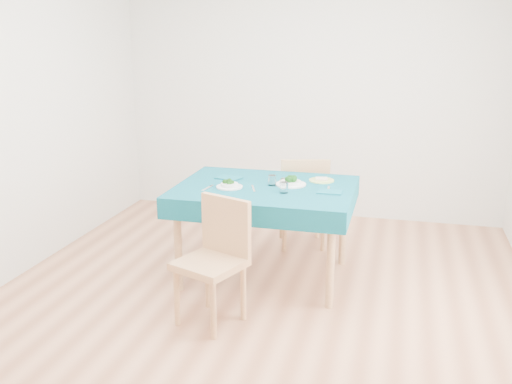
% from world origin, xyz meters
% --- Properties ---
extents(room_shell, '(4.02, 4.52, 2.73)m').
position_xyz_m(room_shell, '(0.00, 0.00, 1.35)').
color(room_shell, '#9F6242').
rests_on(room_shell, ground).
extents(table, '(1.37, 1.04, 0.76)m').
position_xyz_m(table, '(-0.05, 0.50, 0.38)').
color(table, '#084A5A').
rests_on(table, ground).
extents(chair_near, '(0.53, 0.55, 1.00)m').
position_xyz_m(chair_near, '(-0.23, -0.34, 0.50)').
color(chair_near, tan).
rests_on(chair_near, ground).
extents(chair_far, '(0.54, 0.57, 1.07)m').
position_xyz_m(chair_far, '(0.10, 1.29, 0.53)').
color(chair_far, tan).
rests_on(chair_far, ground).
extents(bowl_near, '(0.20, 0.20, 0.06)m').
position_xyz_m(bowl_near, '(-0.31, 0.39, 0.79)').
color(bowl_near, white).
rests_on(bowl_near, table).
extents(bowl_far, '(0.24, 0.24, 0.07)m').
position_xyz_m(bowl_far, '(0.13, 0.58, 0.79)').
color(bowl_far, white).
rests_on(bowl_far, table).
extents(fork_near, '(0.04, 0.17, 0.00)m').
position_xyz_m(fork_near, '(-0.47, 0.32, 0.76)').
color(fork_near, silver).
rests_on(fork_near, table).
extents(knife_near, '(0.08, 0.19, 0.00)m').
position_xyz_m(knife_near, '(-0.13, 0.40, 0.76)').
color(knife_near, silver).
rests_on(knife_near, table).
extents(fork_far, '(0.03, 0.20, 0.00)m').
position_xyz_m(fork_far, '(0.03, 0.66, 0.76)').
color(fork_far, silver).
rests_on(fork_far, table).
extents(knife_far, '(0.03, 0.21, 0.00)m').
position_xyz_m(knife_far, '(0.44, 0.51, 0.76)').
color(knife_far, silver).
rests_on(knife_far, table).
extents(napkin_near, '(0.23, 0.19, 0.01)m').
position_xyz_m(napkin_near, '(-0.40, 0.65, 0.76)').
color(napkin_near, '#0B5364').
rests_on(napkin_near, table).
extents(napkin_far, '(0.18, 0.13, 0.01)m').
position_xyz_m(napkin_far, '(0.46, 0.44, 0.76)').
color(napkin_far, '#0B5364').
rests_on(napkin_far, table).
extents(tumbler_center, '(0.06, 0.06, 0.08)m').
position_xyz_m(tumbler_center, '(-0.01, 0.54, 0.80)').
color(tumbler_center, white).
rests_on(tumbler_center, table).
extents(tumbler_side, '(0.06, 0.06, 0.08)m').
position_xyz_m(tumbler_side, '(0.13, 0.34, 0.80)').
color(tumbler_side, white).
rests_on(tumbler_side, table).
extents(side_plate, '(0.20, 0.20, 0.01)m').
position_xyz_m(side_plate, '(0.35, 0.77, 0.76)').
color(side_plate, '#B6D467').
rests_on(side_plate, table).
extents(bread_slice, '(0.11, 0.11, 0.01)m').
position_xyz_m(bread_slice, '(0.35, 0.77, 0.78)').
color(bread_slice, beige).
rests_on(bread_slice, side_plate).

